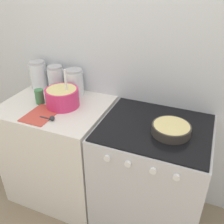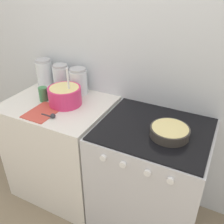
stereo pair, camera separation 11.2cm
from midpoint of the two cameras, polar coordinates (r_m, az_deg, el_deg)
The scene contains 11 objects.
wall_back at distance 1.94m, azimuth 4.29°, elevation 12.05°, with size 4.59×0.05×2.40m.
countertop_cabinet at distance 2.21m, azimuth -9.71°, elevation -8.18°, with size 0.80×0.64×0.89m.
stove at distance 1.94m, azimuth 10.23°, elevation -14.67°, with size 0.75×0.66×0.89m.
mixing_bowl at distance 1.90m, azimuth -9.08°, elevation 3.89°, with size 0.25×0.25×0.30m.
baking_pan at distance 1.59m, azimuth 15.03°, elevation -4.38°, with size 0.24×0.24×0.06m.
storage_jar_left at distance 2.26m, azimuth -13.71°, elevation 8.30°, with size 0.14×0.14×0.24m.
storage_jar_middle at distance 2.16m, azimuth -10.05°, elevation 7.45°, with size 0.13×0.13×0.22m.
storage_jar_right at distance 2.07m, azimuth -6.08°, elevation 6.64°, with size 0.14×0.14×0.21m.
tin_can at distance 2.00m, azimuth -13.90°, elevation 3.97°, with size 0.07×0.07×0.11m.
recipe_page at distance 1.86m, azimuth -13.87°, elevation -0.02°, with size 0.20×0.27×0.01m.
measuring_spoon at distance 1.77m, azimuth -11.90°, elevation -0.89°, with size 0.12×0.04×0.04m.
Camera 2 is at (0.75, -1.02, 1.80)m, focal length 40.00 mm.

